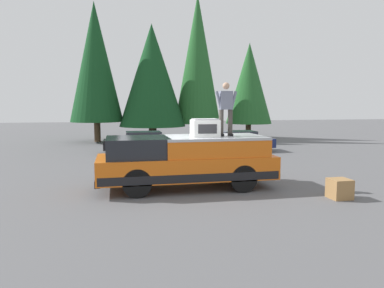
% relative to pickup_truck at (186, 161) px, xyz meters
% --- Properties ---
extents(ground_plane, '(90.00, 90.00, 0.00)m').
position_rel_pickup_truck_xyz_m(ground_plane, '(-0.08, 0.17, -0.87)').
color(ground_plane, '#565659').
extents(pickup_truck, '(2.01, 5.54, 1.65)m').
position_rel_pickup_truck_xyz_m(pickup_truck, '(0.00, 0.00, 0.00)').
color(pickup_truck, orange).
rests_on(pickup_truck, ground).
extents(compressor_unit, '(0.65, 0.84, 0.56)m').
position_rel_pickup_truck_xyz_m(compressor_unit, '(-0.15, -0.57, 1.05)').
color(compressor_unit, white).
rests_on(compressor_unit, pickup_truck).
extents(person_on_truck_bed, '(0.29, 0.72, 1.69)m').
position_rel_pickup_truck_xyz_m(person_on_truck_bed, '(-0.07, -1.27, 1.68)').
color(person_on_truck_bed, '#423D38').
rests_on(person_on_truck_bed, pickup_truck).
extents(parked_car_navy, '(1.64, 4.10, 1.16)m').
position_rel_pickup_truck_xyz_m(parked_car_navy, '(8.20, -4.50, -0.29)').
color(parked_car_navy, navy).
rests_on(parked_car_navy, ground).
extents(parked_car_black, '(1.64, 4.10, 1.16)m').
position_rel_pickup_truck_xyz_m(parked_car_black, '(8.80, 0.76, -0.29)').
color(parked_car_black, black).
rests_on(parked_car_black, ground).
extents(wooden_crate, '(0.56, 0.56, 0.56)m').
position_rel_pickup_truck_xyz_m(wooden_crate, '(-2.16, -4.00, -0.59)').
color(wooden_crate, olive).
rests_on(wooden_crate, ground).
extents(conifer_far_left, '(3.54, 3.54, 7.33)m').
position_rel_pickup_truck_xyz_m(conifer_far_left, '(15.59, -8.00, 3.36)').
color(conifer_far_left, '#4C3826').
rests_on(conifer_far_left, ground).
extents(conifer_left, '(3.37, 3.37, 10.59)m').
position_rel_pickup_truck_xyz_m(conifer_left, '(15.12, -3.81, 5.03)').
color(conifer_left, '#4C3826').
rests_on(conifer_left, ground).
extents(conifer_center_left, '(4.69, 4.69, 8.25)m').
position_rel_pickup_truck_xyz_m(conifer_center_left, '(14.74, -0.43, 3.79)').
color(conifer_center_left, '#4C3826').
rests_on(conifer_center_left, ground).
extents(conifer_center_right, '(3.67, 3.67, 9.69)m').
position_rel_pickup_truck_xyz_m(conifer_center_right, '(15.28, 3.45, 4.67)').
color(conifer_center_right, '#4C3826').
rests_on(conifer_center_right, ground).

